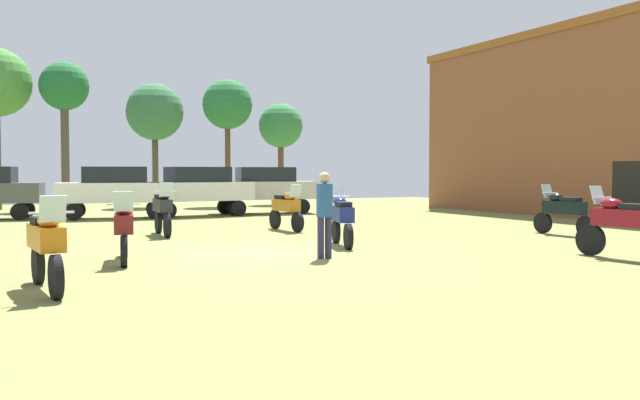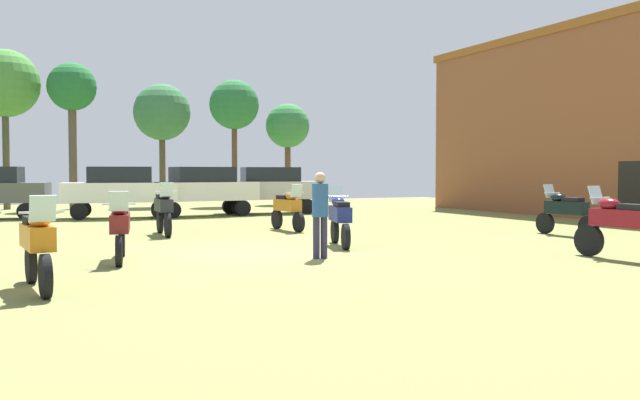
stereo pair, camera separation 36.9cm
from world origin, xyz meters
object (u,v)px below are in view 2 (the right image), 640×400
(motorcycle_7, at_px, (565,211))
(tree_6, at_px, (234,106))
(car_4, at_px, (120,188))
(tree_2, at_px, (288,127))
(person_2, at_px, (320,208))
(car_5, at_px, (202,187))
(motorcycle_8, at_px, (288,208))
(motorcycle_4, at_px, (164,209))
(motorcycle_2, at_px, (37,243))
(motorcycle_5, at_px, (120,226))
(tree_5, at_px, (162,113))
(motorcycle_3, at_px, (621,224))
(car_1, at_px, (270,186))
(tree_3, at_px, (72,91))
(motorcycle_1, at_px, (340,217))
(brick_building, at_px, (625,122))
(tree_7, at_px, (5,84))

(motorcycle_7, xyz_separation_m, tree_6, (-3.28, 20.24, 4.60))
(car_4, bearing_deg, tree_2, -41.25)
(person_2, xyz_separation_m, tree_2, (8.36, 22.31, 3.26))
(car_5, relative_size, tree_2, 0.79)
(motorcycle_8, bearing_deg, motorcycle_4, -5.42)
(motorcycle_2, height_order, tree_2, tree_2)
(motorcycle_5, bearing_deg, motorcycle_2, 70.75)
(motorcycle_4, distance_m, tree_5, 16.98)
(motorcycle_3, xyz_separation_m, motorcycle_7, (2.91, 4.42, -0.03))
(motorcycle_2, height_order, car_1, car_1)
(car_4, bearing_deg, tree_3, 19.13)
(motorcycle_1, xyz_separation_m, motorcycle_4, (-3.28, 4.61, 0.03))
(car_4, distance_m, person_2, 14.40)
(tree_3, bearing_deg, motorcycle_5, -92.26)
(person_2, relative_size, tree_6, 0.27)
(motorcycle_1, xyz_separation_m, motorcycle_3, (4.06, -4.71, 0.04))
(motorcycle_2, distance_m, motorcycle_4, 8.87)
(car_1, bearing_deg, motorcycle_2, 157.93)
(tree_2, height_order, tree_6, tree_6)
(motorcycle_4, xyz_separation_m, motorcycle_8, (3.78, -0.05, -0.04))
(tree_3, bearing_deg, person_2, -82.07)
(brick_building, relative_size, person_2, 10.20)
(motorcycle_3, distance_m, car_1, 17.47)
(car_1, relative_size, tree_5, 0.71)
(motorcycle_8, height_order, person_2, person_2)
(motorcycle_2, xyz_separation_m, tree_5, (6.91, 24.24, 4.14))
(motorcycle_4, relative_size, car_1, 0.48)
(motorcycle_5, xyz_separation_m, tree_2, (12.20, 21.01, 3.61))
(motorcycle_3, height_order, tree_5, tree_5)
(motorcycle_2, height_order, person_2, person_2)
(motorcycle_3, bearing_deg, tree_7, 108.35)
(motorcycle_1, xyz_separation_m, car_4, (-3.33, 12.38, 0.46))
(motorcycle_3, xyz_separation_m, tree_3, (-8.50, 24.58, 4.95))
(motorcycle_3, bearing_deg, motorcycle_5, 150.47)
(car_1, distance_m, person_2, 15.27)
(motorcycle_8, relative_size, tree_6, 0.31)
(tree_6, bearing_deg, brick_building, -51.55)
(car_5, distance_m, person_2, 14.24)
(motorcycle_4, xyz_separation_m, person_2, (1.88, -6.50, 0.31))
(motorcycle_4, bearing_deg, car_1, -124.35)
(motorcycle_4, height_order, motorcycle_8, motorcycle_4)
(motorcycle_4, height_order, car_1, car_1)
(motorcycle_5, xyz_separation_m, tree_3, (0.81, 20.47, 4.98))
(tree_2, bearing_deg, car_5, -130.97)
(motorcycle_4, relative_size, motorcycle_7, 1.02)
(motorcycle_3, bearing_deg, tree_3, 103.37)
(motorcycle_5, height_order, motorcycle_7, motorcycle_7)
(tree_5, bearing_deg, motorcycle_2, -105.92)
(motorcycle_8, bearing_deg, tree_5, -93.06)
(motorcycle_2, relative_size, tree_5, 0.34)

